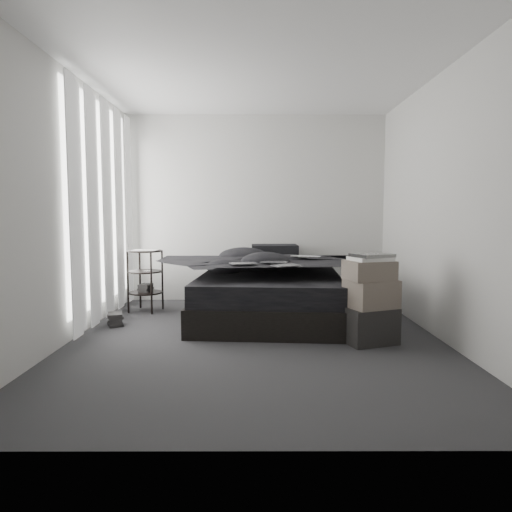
{
  "coord_description": "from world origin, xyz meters",
  "views": [
    {
      "loc": [
        -0.01,
        -4.35,
        1.22
      ],
      "look_at": [
        0.0,
        0.8,
        0.75
      ],
      "focal_mm": 32.0,
      "sensor_mm": 36.0,
      "label": 1
    }
  ],
  "objects_px": {
    "laptop": "(305,251)",
    "side_stand": "(145,281)",
    "box_lower": "(369,325)",
    "bed": "(270,305)"
  },
  "relations": [
    {
      "from": "laptop",
      "to": "side_stand",
      "type": "relative_size",
      "value": 0.46
    },
    {
      "from": "laptop",
      "to": "side_stand",
      "type": "distance_m",
      "value": 2.04
    },
    {
      "from": "box_lower",
      "to": "laptop",
      "type": "bearing_deg",
      "value": 114.31
    },
    {
      "from": "side_stand",
      "to": "box_lower",
      "type": "distance_m",
      "value": 2.87
    },
    {
      "from": "side_stand",
      "to": "bed",
      "type": "bearing_deg",
      "value": -12.92
    },
    {
      "from": "bed",
      "to": "side_stand",
      "type": "distance_m",
      "value": 1.63
    },
    {
      "from": "bed",
      "to": "side_stand",
      "type": "height_order",
      "value": "side_stand"
    },
    {
      "from": "bed",
      "to": "laptop",
      "type": "bearing_deg",
      "value": 7.5
    },
    {
      "from": "laptop",
      "to": "side_stand",
      "type": "bearing_deg",
      "value": -167.51
    },
    {
      "from": "bed",
      "to": "box_lower",
      "type": "xyz_separation_m",
      "value": [
        0.9,
        -1.08,
        0.02
      ]
    }
  ]
}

